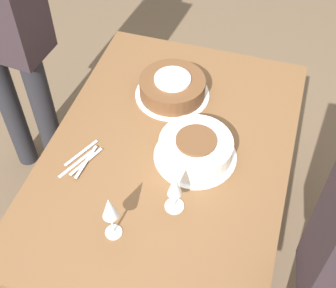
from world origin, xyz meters
The scene contains 7 objects.
ground_plane centered at (0.00, 0.00, 0.00)m, with size 12.00×12.00×0.00m, color brown.
dining_table centered at (0.00, 0.00, 0.63)m, with size 1.36×0.95×0.75m.
cake_center_white centered at (-0.01, 0.11, 0.79)m, with size 0.33×0.33×0.10m.
cake_front_chocolate centered at (-0.32, -0.08, 0.79)m, with size 0.33×0.33×0.10m.
wine_glass_near centered at (0.24, 0.10, 0.87)m, with size 0.07×0.07×0.19m.
wine_glass_far centered at (0.40, -0.08, 0.90)m, with size 0.06×0.06×0.21m.
fork_pile centered at (0.14, -0.31, 0.75)m, with size 0.21×0.12×0.01m.
Camera 1 is at (1.12, 0.34, 2.18)m, focal length 50.00 mm.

